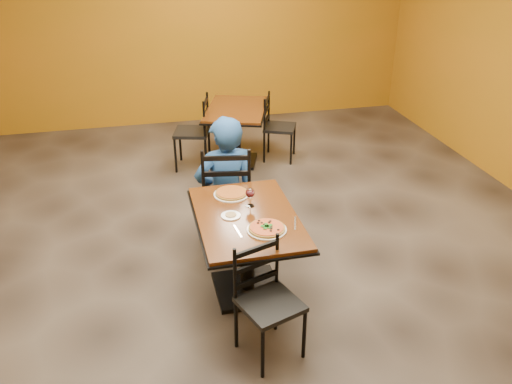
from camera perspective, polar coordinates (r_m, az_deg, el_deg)
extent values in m
cube|color=black|center=(5.15, -2.13, -7.08)|extent=(7.00, 8.00, 0.01)
cube|color=#A86512|center=(8.34, -7.98, 17.27)|extent=(7.00, 0.01, 3.00)
cube|color=#55260D|center=(4.35, -1.00, -2.69)|extent=(0.80, 1.20, 0.03)
cube|color=black|center=(4.36, -0.99, -2.98)|extent=(0.83, 1.23, 0.02)
cylinder|color=black|center=(4.54, -0.96, -6.69)|extent=(0.12, 0.12, 0.66)
cube|color=black|center=(4.75, -0.93, -10.20)|extent=(0.55, 0.55, 0.04)
cube|color=#55260D|center=(6.88, -2.12, 8.83)|extent=(1.02, 1.25, 0.03)
cube|color=black|center=(6.89, -2.12, 8.64)|extent=(1.06, 1.29, 0.02)
cylinder|color=black|center=(7.00, -2.07, 5.99)|extent=(0.11, 0.11, 0.66)
cube|color=black|center=(7.14, -2.03, 3.36)|extent=(0.62, 0.62, 0.04)
imported|color=navy|center=(5.27, -3.29, 1.58)|extent=(0.66, 0.47, 1.26)
cylinder|color=white|center=(4.14, 1.16, -4.04)|extent=(0.31, 0.31, 0.01)
cylinder|color=#950E0A|center=(4.13, 1.16, -3.85)|extent=(0.28, 0.28, 0.02)
cylinder|color=white|center=(4.66, -2.64, -0.25)|extent=(0.31, 0.31, 0.01)
cylinder|color=#C27F25|center=(4.66, -2.64, -0.07)|extent=(0.28, 0.28, 0.02)
cylinder|color=white|center=(4.33, -2.70, -2.53)|extent=(0.16, 0.16, 0.01)
cylinder|color=#AA8752|center=(4.33, -2.71, -2.42)|extent=(0.09, 0.09, 0.01)
cube|color=silver|center=(4.13, -1.95, -4.20)|extent=(0.04, 0.19, 0.00)
cube|color=silver|center=(4.24, 4.19, -3.32)|extent=(0.08, 0.20, 0.00)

